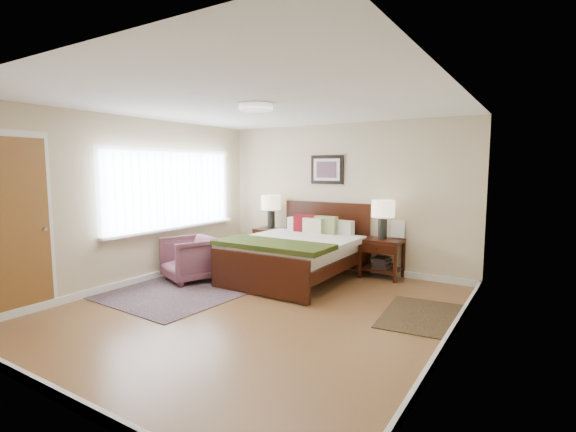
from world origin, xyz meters
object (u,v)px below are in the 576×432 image
object	(u,v)px
lamp_left	(271,205)
armchair	(190,259)
nightstand_left	(271,235)
lamp_right	(383,212)
rug_persian	(194,287)
nightstand_right	(382,254)
bed	(297,246)

from	to	relation	value
lamp_left	armchair	world-z (taller)	lamp_left
nightstand_left	lamp_right	xyz separation A→B (m)	(2.14, 0.02, 0.55)
lamp_left	rug_persian	size ratio (longest dim) A/B	0.25
lamp_right	lamp_left	bearing A→B (deg)	180.00
lamp_right	nightstand_left	bearing A→B (deg)	-179.42
nightstand_right	rug_persian	bearing A→B (deg)	-137.21
lamp_right	armchair	size ratio (longest dim) A/B	0.81
rug_persian	nightstand_right	bearing A→B (deg)	45.74
nightstand_left	lamp_right	bearing A→B (deg)	0.58
lamp_left	nightstand_right	bearing A→B (deg)	-0.35
armchair	nightstand_left	bearing A→B (deg)	101.87
nightstand_left	rug_persian	size ratio (longest dim) A/B	0.25
armchair	rug_persian	size ratio (longest dim) A/B	0.30
rug_persian	bed	bearing A→B (deg)	51.59
bed	nightstand_left	xyz separation A→B (m)	(-1.04, 0.79, -0.02)
nightstand_right	rug_persian	distance (m)	2.95
bed	lamp_left	bearing A→B (deg)	142.29
lamp_right	armchair	distance (m)	3.12
bed	lamp_left	size ratio (longest dim) A/B	3.45
armchair	nightstand_right	bearing A→B (deg)	57.85
bed	lamp_left	distance (m)	1.43
lamp_left	lamp_right	world-z (taller)	lamp_left
armchair	rug_persian	bearing A→B (deg)	-14.49
nightstand_left	nightstand_right	bearing A→B (deg)	0.23
armchair	lamp_left	bearing A→B (deg)	102.00
bed	rug_persian	size ratio (longest dim) A/B	0.85
bed	lamp_right	world-z (taller)	lamp_right
nightstand_left	nightstand_right	world-z (taller)	nightstand_left
bed	armchair	world-z (taller)	bed
lamp_left	lamp_right	xyz separation A→B (m)	(2.14, 0.00, -0.01)
rug_persian	armchair	bearing A→B (deg)	145.89
lamp_right	rug_persian	xyz separation A→B (m)	(-2.15, -2.00, -1.05)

